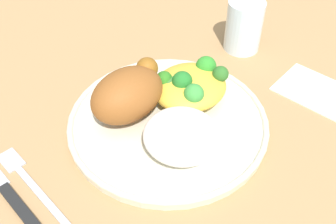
{
  "coord_description": "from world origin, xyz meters",
  "views": [
    {
      "loc": [
        -0.25,
        -0.26,
        0.37
      ],
      "look_at": [
        0.0,
        0.0,
        0.03
      ],
      "focal_mm": 42.82,
      "sensor_mm": 36.0,
      "label": 1
    }
  ],
  "objects": [
    {
      "name": "roasted_chicken",
      "position": [
        -0.03,
        0.04,
        0.05
      ],
      "size": [
        0.11,
        0.07,
        0.06
      ],
      "color": "brown",
      "rests_on": "plate"
    },
    {
      "name": "fork",
      "position": [
        -0.18,
        0.04,
        0.0
      ],
      "size": [
        0.02,
        0.14,
        0.01
      ],
      "color": "#B2B2B7",
      "rests_on": "ground_plane"
    },
    {
      "name": "ground_plane",
      "position": [
        0.0,
        0.0,
        0.0
      ],
      "size": [
        2.0,
        2.0,
        0.0
      ],
      "primitive_type": "plane",
      "color": "#A77D4F"
    },
    {
      "name": "mac_cheese_with_broccoli",
      "position": [
        0.05,
        0.01,
        0.03
      ],
      "size": [
        0.1,
        0.09,
        0.04
      ],
      "color": "gold",
      "rests_on": "plate"
    },
    {
      "name": "rice_pile",
      "position": [
        -0.02,
        -0.05,
        0.03
      ],
      "size": [
        0.09,
        0.09,
        0.04
      ],
      "primitive_type": "ellipsoid",
      "color": "white",
      "rests_on": "plate"
    },
    {
      "name": "plate",
      "position": [
        0.0,
        0.0,
        0.01
      ],
      "size": [
        0.26,
        0.26,
        0.02
      ],
      "color": "beige",
      "rests_on": "ground_plane"
    },
    {
      "name": "water_glass",
      "position": [
        0.21,
        0.05,
        0.04
      ],
      "size": [
        0.06,
        0.06,
        0.08
      ],
      "primitive_type": "cylinder",
      "color": "silver",
      "rests_on": "ground_plane"
    },
    {
      "name": "napkin",
      "position": [
        0.2,
        -0.1,
        0.0
      ],
      "size": [
        0.09,
        0.12,
        0.0
      ],
      "primitive_type": "cube",
      "rotation": [
        0.0,
        0.0,
        0.09
      ],
      "color": "white",
      "rests_on": "ground_plane"
    },
    {
      "name": "knife",
      "position": [
        -0.2,
        0.06,
        0.0
      ],
      "size": [
        0.02,
        0.19,
        0.01
      ],
      "color": "black",
      "rests_on": "ground_plane"
    }
  ]
}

